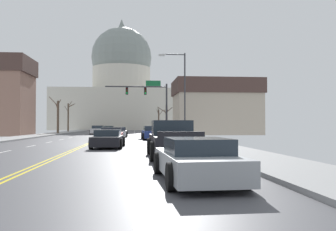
% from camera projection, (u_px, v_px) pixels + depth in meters
% --- Properties ---
extents(ground, '(20.00, 180.00, 0.20)m').
position_uv_depth(ground, '(89.00, 143.00, 28.55)').
color(ground, '#47474C').
extents(signal_gantry, '(7.91, 0.41, 6.93)m').
position_uv_depth(signal_gantry, '(150.00, 96.00, 47.00)').
color(signal_gantry, '#28282D').
rests_on(signal_gantry, ground).
extents(street_lamp_right, '(2.54, 0.24, 8.05)m').
position_uv_depth(street_lamp_right, '(181.00, 88.00, 34.59)').
color(street_lamp_right, '#333338').
rests_on(street_lamp_right, ground).
extents(capitol_building, '(35.18, 20.45, 30.44)m').
position_uv_depth(capitol_building, '(122.00, 89.00, 100.79)').
color(capitol_building, beige).
rests_on(capitol_building, ground).
extents(sedan_near_00, '(1.99, 4.30, 1.14)m').
position_uv_depth(sedan_near_00, '(119.00, 132.00, 42.61)').
color(sedan_near_00, silver).
rests_on(sedan_near_00, ground).
extents(sedan_near_01, '(2.06, 4.47, 1.32)m').
position_uv_depth(sedan_near_01, '(152.00, 133.00, 35.79)').
color(sedan_near_01, navy).
rests_on(sedan_near_01, ground).
extents(sedan_near_02, '(2.01, 4.43, 1.24)m').
position_uv_depth(sedan_near_02, '(112.00, 135.00, 29.84)').
color(sedan_near_02, '#B71414').
rests_on(sedan_near_02, ground).
extents(sedan_near_03, '(2.06, 4.62, 1.14)m').
position_uv_depth(sedan_near_03, '(108.00, 139.00, 23.19)').
color(sedan_near_03, black).
rests_on(sedan_near_03, ground).
extents(pickup_truck_near_04, '(2.21, 5.45, 1.66)m').
position_uv_depth(pickup_truck_near_04, '(173.00, 141.00, 16.46)').
color(pickup_truck_near_04, black).
rests_on(pickup_truck_near_04, ground).
extents(sedan_near_05, '(2.06, 4.70, 1.12)m').
position_uv_depth(sedan_near_05, '(196.00, 160.00, 9.63)').
color(sedan_near_05, '#9EA3A8').
rests_on(sedan_near_05, ground).
extents(sedan_oncoming_00, '(2.01, 4.25, 1.28)m').
position_uv_depth(sedan_oncoming_00, '(98.00, 130.00, 54.46)').
color(sedan_oncoming_00, silver).
rests_on(sedan_oncoming_00, ground).
extents(sedan_oncoming_01, '(2.22, 4.74, 1.15)m').
position_uv_depth(sedan_oncoming_01, '(104.00, 130.00, 62.64)').
color(sedan_oncoming_01, '#1E7247').
rests_on(sedan_oncoming_01, ground).
extents(sedan_oncoming_02, '(2.16, 4.59, 1.12)m').
position_uv_depth(sedan_oncoming_02, '(109.00, 129.00, 76.56)').
color(sedan_oncoming_02, '#1E7247').
rests_on(sedan_oncoming_02, ground).
extents(sedan_oncoming_03, '(2.03, 4.30, 1.12)m').
position_uv_depth(sedan_oncoming_03, '(97.00, 128.00, 87.27)').
color(sedan_oncoming_03, '#9EA3A8').
rests_on(sedan_oncoming_03, ground).
extents(flank_building_01, '(12.16, 8.90, 7.85)m').
position_uv_depth(flank_building_01, '(216.00, 107.00, 53.49)').
color(flank_building_01, '#B2A38E').
rests_on(flank_building_01, ground).
extents(bare_tree_00, '(2.52, 1.90, 4.48)m').
position_uv_depth(bare_tree_00, '(166.00, 118.00, 61.11)').
color(bare_tree_00, '#423328').
rests_on(bare_tree_00, ground).
extents(bare_tree_01, '(1.95, 1.90, 5.52)m').
position_uv_depth(bare_tree_01, '(58.00, 115.00, 55.49)').
color(bare_tree_01, brown).
rests_on(bare_tree_01, ground).
extents(bare_tree_02, '(1.47, 1.40, 4.76)m').
position_uv_depth(bare_tree_02, '(159.00, 119.00, 71.75)').
color(bare_tree_02, '#423328').
rests_on(bare_tree_02, ground).
extents(bare_tree_03, '(1.80, 1.40, 5.70)m').
position_uv_depth(bare_tree_03, '(68.00, 117.00, 68.49)').
color(bare_tree_03, brown).
rests_on(bare_tree_03, ground).
extents(pedestrian_00, '(0.35, 0.34, 1.68)m').
position_uv_depth(pedestrian_00, '(187.00, 129.00, 30.50)').
color(pedestrian_00, '#4C4238').
rests_on(pedestrian_00, ground).
extents(bicycle_parked, '(0.12, 1.77, 0.85)m').
position_uv_depth(bicycle_parked, '(190.00, 136.00, 32.32)').
color(bicycle_parked, black).
rests_on(bicycle_parked, ground).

